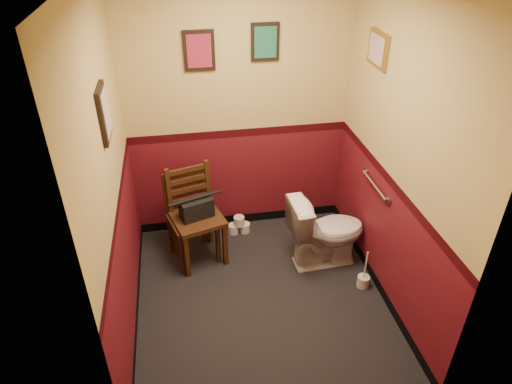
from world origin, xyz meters
The scene contains 16 objects.
floor centered at (0.00, 0.00, 0.00)m, with size 2.20×2.40×0.00m, color black.
wall_back centered at (0.00, 1.20, 1.35)m, with size 2.20×2.70×0.00m, color maroon.
wall_front centered at (0.00, -1.20, 1.35)m, with size 2.20×2.70×0.00m, color maroon.
wall_left centered at (-1.10, 0.00, 1.35)m, with size 2.40×2.70×0.00m, color maroon.
wall_right centered at (1.10, 0.00, 1.35)m, with size 2.40×2.70×0.00m, color maroon.
grab_bar centered at (1.07, 0.25, 0.95)m, with size 0.05×0.56×0.06m.
framed_print_back_a centered at (-0.35, 1.18, 1.95)m, with size 0.28×0.04×0.36m.
framed_print_back_b centered at (0.25, 1.18, 2.00)m, with size 0.26×0.04×0.34m.
framed_print_left centered at (-1.08, 0.10, 1.85)m, with size 0.04×0.30×0.38m.
framed_print_right centered at (1.08, 0.60, 2.05)m, with size 0.04×0.34×0.28m.
toilet centered at (0.72, 0.41, 0.37)m, with size 0.42×0.75×0.74m, color white.
toilet_brush centered at (0.98, -0.01, 0.07)m, with size 0.11×0.11×0.41m.
chair_left centered at (-0.56, 0.74, 0.46)m, with size 0.53×0.53×0.91m.
chair_right centered at (-0.51, 0.71, 0.49)m, with size 0.57×0.57×0.98m.
handbag centered at (-0.50, 0.67, 0.61)m, with size 0.34×0.25×0.22m.
tp_stack centered at (-0.05, 1.02, 0.09)m, with size 0.24×0.12×0.21m.
Camera 1 is at (-0.57, -2.95, 3.06)m, focal length 32.00 mm.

